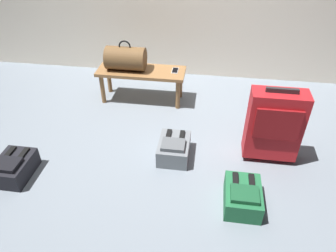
{
  "coord_description": "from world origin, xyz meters",
  "views": [
    {
      "loc": [
        0.35,
        -2.4,
        2.0
      ],
      "look_at": [
        0.0,
        -0.03,
        0.25
      ],
      "focal_mm": 33.86,
      "sensor_mm": 36.0,
      "label": 1
    }
  ],
  "objects_px": {
    "backpack_green": "(243,196)",
    "duffel_bag_brown": "(126,58)",
    "bench": "(141,75)",
    "backpack_dark": "(14,167)",
    "cell_phone": "(175,70)",
    "backpack_grey": "(174,148)",
    "suitcase_upright_red": "(274,124)"
  },
  "relations": [
    {
      "from": "suitcase_upright_red",
      "to": "backpack_green",
      "type": "relative_size",
      "value": 1.94
    },
    {
      "from": "backpack_grey",
      "to": "duffel_bag_brown",
      "type": "bearing_deg",
      "value": 124.9
    },
    {
      "from": "bench",
      "to": "cell_phone",
      "type": "xyz_separation_m",
      "value": [
        0.39,
        0.03,
        0.06
      ]
    },
    {
      "from": "duffel_bag_brown",
      "to": "cell_phone",
      "type": "height_order",
      "value": "duffel_bag_brown"
    },
    {
      "from": "backpack_grey",
      "to": "backpack_green",
      "type": "relative_size",
      "value": 1.0
    },
    {
      "from": "duffel_bag_brown",
      "to": "suitcase_upright_red",
      "type": "relative_size",
      "value": 0.6
    },
    {
      "from": "cell_phone",
      "to": "backpack_green",
      "type": "bearing_deg",
      "value": -64.12
    },
    {
      "from": "suitcase_upright_red",
      "to": "bench",
      "type": "bearing_deg",
      "value": 148.07
    },
    {
      "from": "suitcase_upright_red",
      "to": "backpack_grey",
      "type": "distance_m",
      "value": 0.92
    },
    {
      "from": "bench",
      "to": "suitcase_upright_red",
      "type": "bearing_deg",
      "value": -31.93
    },
    {
      "from": "backpack_green",
      "to": "duffel_bag_brown",
      "type": "bearing_deg",
      "value": 131.17
    },
    {
      "from": "suitcase_upright_red",
      "to": "backpack_green",
      "type": "bearing_deg",
      "value": -112.97
    },
    {
      "from": "cell_phone",
      "to": "suitcase_upright_red",
      "type": "height_order",
      "value": "suitcase_upright_red"
    },
    {
      "from": "cell_phone",
      "to": "backpack_green",
      "type": "relative_size",
      "value": 0.38
    },
    {
      "from": "backpack_grey",
      "to": "backpack_dark",
      "type": "height_order",
      "value": "same"
    },
    {
      "from": "suitcase_upright_red",
      "to": "backpack_grey",
      "type": "height_order",
      "value": "suitcase_upright_red"
    },
    {
      "from": "suitcase_upright_red",
      "to": "duffel_bag_brown",
      "type": "bearing_deg",
      "value": 150.99
    },
    {
      "from": "bench",
      "to": "backpack_green",
      "type": "relative_size",
      "value": 2.63
    },
    {
      "from": "cell_phone",
      "to": "backpack_grey",
      "type": "relative_size",
      "value": 0.38
    },
    {
      "from": "cell_phone",
      "to": "backpack_grey",
      "type": "distance_m",
      "value": 1.05
    },
    {
      "from": "cell_phone",
      "to": "backpack_green",
      "type": "distance_m",
      "value": 1.69
    },
    {
      "from": "bench",
      "to": "duffel_bag_brown",
      "type": "height_order",
      "value": "duffel_bag_brown"
    },
    {
      "from": "bench",
      "to": "backpack_grey",
      "type": "bearing_deg",
      "value": -62.43
    },
    {
      "from": "cell_phone",
      "to": "duffel_bag_brown",
      "type": "bearing_deg",
      "value": -176.71
    },
    {
      "from": "cell_phone",
      "to": "backpack_dark",
      "type": "distance_m",
      "value": 1.92
    },
    {
      "from": "bench",
      "to": "backpack_dark",
      "type": "xyz_separation_m",
      "value": [
        -0.83,
        -1.42,
        -0.24
      ]
    },
    {
      "from": "duffel_bag_brown",
      "to": "cell_phone",
      "type": "distance_m",
      "value": 0.57
    },
    {
      "from": "cell_phone",
      "to": "backpack_green",
      "type": "xyz_separation_m",
      "value": [
        0.73,
        -1.5,
        -0.3
      ]
    },
    {
      "from": "backpack_dark",
      "to": "backpack_green",
      "type": "distance_m",
      "value": 1.95
    },
    {
      "from": "bench",
      "to": "backpack_dark",
      "type": "bearing_deg",
      "value": -120.46
    },
    {
      "from": "duffel_bag_brown",
      "to": "backpack_grey",
      "type": "xyz_separation_m",
      "value": [
        0.68,
        -0.97,
        -0.43
      ]
    },
    {
      "from": "cell_phone",
      "to": "suitcase_upright_red",
      "type": "distance_m",
      "value": 1.33
    }
  ]
}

